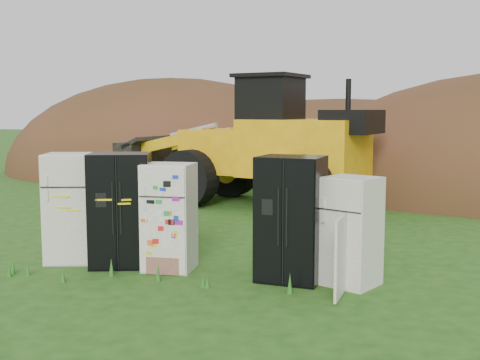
{
  "coord_description": "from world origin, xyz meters",
  "views": [
    {
      "loc": [
        3.39,
        -8.85,
        2.6
      ],
      "look_at": [
        -0.03,
        2.0,
        1.28
      ],
      "focal_mm": 45.0,
      "sensor_mm": 36.0,
      "label": 1
    }
  ],
  "objects": [
    {
      "name": "wheel_loader",
      "position": [
        -1.56,
        7.01,
        1.78
      ],
      "size": [
        7.79,
        4.41,
        3.55
      ],
      "primitive_type": null,
      "rotation": [
        0.0,
        0.0,
        -0.21
      ],
      "color": "#F3B210",
      "rests_on": "ground"
    },
    {
      "name": "fridge_leftmost",
      "position": [
        -2.44,
        0.01,
        0.93
      ],
      "size": [
        1.04,
        1.02,
        1.87
      ],
      "primitive_type": null,
      "rotation": [
        0.0,
        0.0,
        0.35
      ],
      "color": "white",
      "rests_on": "ground"
    },
    {
      "name": "fridge_open_door",
      "position": [
        2.33,
        0.02,
        0.81
      ],
      "size": [
        0.94,
        0.92,
        1.62
      ],
      "primitive_type": null,
      "rotation": [
        0.0,
        0.0,
        -0.4
      ],
      "color": "white",
      "rests_on": "ground"
    },
    {
      "name": "fridge_black_side",
      "position": [
        -1.49,
        0.0,
        0.95
      ],
      "size": [
        1.2,
        1.08,
        1.89
      ],
      "primitive_type": null,
      "rotation": [
        0.0,
        0.0,
        0.36
      ],
      "color": "black",
      "rests_on": "ground"
    },
    {
      "name": "ground",
      "position": [
        0.0,
        0.0,
        0.0
      ],
      "size": [
        120.0,
        120.0,
        0.0
      ],
      "primitive_type": "plane",
      "color": "#1D4913",
      "rests_on": "ground"
    },
    {
      "name": "fridge_sticker",
      "position": [
        -0.61,
        0.01,
        0.87
      ],
      "size": [
        0.85,
        0.8,
        1.74
      ],
      "primitive_type": null,
      "rotation": [
        0.0,
        0.0,
        0.11
      ],
      "color": "white",
      "rests_on": "ground"
    },
    {
      "name": "dirt_mound_back",
      "position": [
        -0.52,
        18.26,
        0.0
      ],
      "size": [
        20.56,
        13.71,
        6.22
      ],
      "primitive_type": "ellipsoid",
      "color": "#412B14",
      "rests_on": "ground"
    },
    {
      "name": "dirt_mound_left",
      "position": [
        -6.91,
        14.28,
        0.0
      ],
      "size": [
        14.45,
        10.83,
        7.86
      ],
      "primitive_type": "ellipsoid",
      "color": "#412B14",
      "rests_on": "ground"
    },
    {
      "name": "fridge_black_right",
      "position": [
        1.41,
        0.01,
        0.96
      ],
      "size": [
        1.0,
        0.85,
        1.91
      ],
      "primitive_type": null,
      "rotation": [
        0.0,
        0.0,
        -0.06
      ],
      "color": "black",
      "rests_on": "ground"
    }
  ]
}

